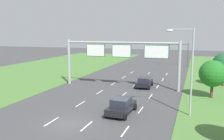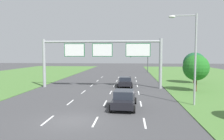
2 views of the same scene
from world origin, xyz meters
The scene contains 11 objects.
ground_plane centered at (0.00, 0.00, 0.00)m, with size 200.00×200.00×0.00m, color #424244.
lane_dashes_inner_left centered at (-1.75, 6.00, 0.00)m, with size 0.14×50.40×0.01m.
lane_dashes_inner_right centered at (1.75, 6.00, 0.00)m, with size 0.14×50.40×0.01m.
lane_dashes_slip centered at (5.25, 6.00, 0.00)m, with size 0.14×50.40×0.01m.
car_near_red centered at (3.66, 4.15, 0.81)m, with size 2.34×4.52×1.61m.
car_lead_silver centered at (3.43, 16.94, 0.76)m, with size 2.19×3.98×1.47m.
sign_gantry centered at (0.26, 15.81, 4.94)m, with size 17.24×0.44×7.00m.
traffic_light_mast centered at (6.73, 42.44, 3.87)m, with size 4.76×0.49×5.60m.
street_lamp centered at (9.81, 5.64, 5.08)m, with size 2.61×0.32×8.50m.
roadside_tree_mid centered at (12.53, 13.45, 3.09)m, with size 3.28×3.28×4.74m.
roadside_tree_far centered at (14.59, 21.45, 3.30)m, with size 3.58×3.58×5.10m.
Camera 1 is at (10.49, -18.91, 8.08)m, focal length 40.00 mm.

